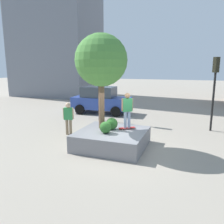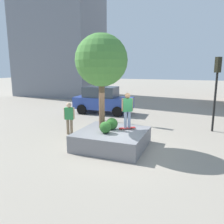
{
  "view_description": "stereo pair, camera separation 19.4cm",
  "coord_description": "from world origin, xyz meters",
  "views": [
    {
      "loc": [
        3.08,
        -9.25,
        3.68
      ],
      "look_at": [
        -0.35,
        0.14,
        1.67
      ],
      "focal_mm": 35.85,
      "sensor_mm": 36.0,
      "label": 1
    },
    {
      "loc": [
        3.26,
        -9.18,
        3.68
      ],
      "look_at": [
        -0.35,
        0.14,
        1.67
      ],
      "focal_mm": 35.85,
      "sensor_mm": 36.0,
      "label": 2
    }
  ],
  "objects": [
    {
      "name": "ground_plane",
      "position": [
        0.0,
        0.0,
        0.0
      ],
      "size": [
        120.0,
        120.0,
        0.0
      ],
      "primitive_type": "plane",
      "color": "#9E9384"
    },
    {
      "name": "planter_ledge",
      "position": [
        -0.35,
        0.14,
        0.39
      ],
      "size": [
        3.08,
        2.92,
        0.77
      ],
      "primitive_type": "cube",
      "color": "gray",
      "rests_on": "ground"
    },
    {
      "name": "plaza_tree",
      "position": [
        -0.99,
        0.45,
        3.97
      ],
      "size": [
        2.42,
        2.42,
        4.44
      ],
      "color": "brown",
      "rests_on": "planter_ledge"
    },
    {
      "name": "boxwood_shrub",
      "position": [
        -0.45,
        0.39,
        1.05
      ],
      "size": [
        0.56,
        0.56,
        0.56
      ],
      "primitive_type": "sphere",
      "color": "#2D6628",
      "rests_on": "planter_ledge"
    },
    {
      "name": "hedge_clump",
      "position": [
        -0.51,
        -0.28,
        1.04
      ],
      "size": [
        0.53,
        0.53,
        0.53
      ],
      "primitive_type": "sphere",
      "color": "#2D6628",
      "rests_on": "planter_ledge"
    },
    {
      "name": "skateboard",
      "position": [
        0.21,
        0.69,
        0.83
      ],
      "size": [
        0.77,
        0.65,
        0.07
      ],
      "color": "#A51E1E",
      "rests_on": "planter_ledge"
    },
    {
      "name": "skateboarder",
      "position": [
        0.21,
        0.69,
        1.81
      ],
      "size": [
        0.48,
        0.41,
        1.67
      ],
      "color": "#8C9EB7",
      "rests_on": "skateboard"
    },
    {
      "name": "sedan_parked",
      "position": [
        -3.89,
        7.21,
        1.09
      ],
      "size": [
        4.7,
        2.32,
        2.15
      ],
      "color": "#2D479E",
      "rests_on": "ground"
    },
    {
      "name": "traffic_light_corner",
      "position": [
        4.17,
        4.7,
        2.91
      ],
      "size": [
        0.37,
        0.37,
        4.24
      ],
      "color": "black",
      "rests_on": "ground"
    },
    {
      "name": "traffic_light_median",
      "position": [
        -3.03,
        4.9,
        3.38
      ],
      "size": [
        0.36,
        0.32,
        5.0
      ],
      "color": "black",
      "rests_on": "ground"
    },
    {
      "name": "bystander_watching",
      "position": [
        -3.28,
        1.17,
        1.04
      ],
      "size": [
        0.59,
        0.33,
        1.79
      ],
      "color": "#847056",
      "rests_on": "ground"
    }
  ]
}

